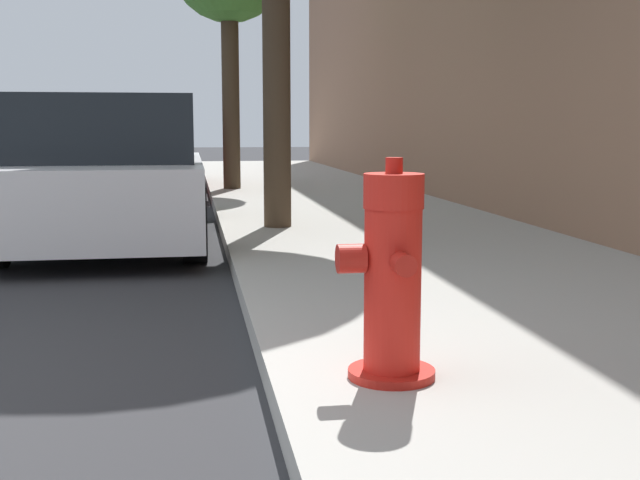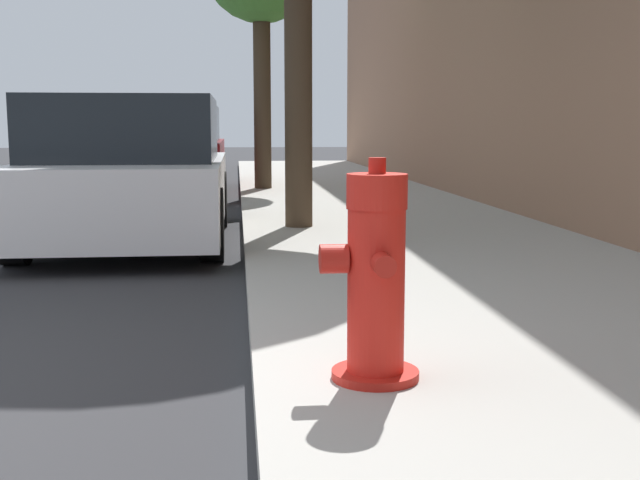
% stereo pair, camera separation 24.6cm
% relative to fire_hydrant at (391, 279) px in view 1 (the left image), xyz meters
% --- Properties ---
extents(sidewalk_slab, '(3.16, 40.00, 0.13)m').
position_rel_fire_hydrant_xyz_m(sidewalk_slab, '(1.10, 0.28, -0.47)').
color(sidewalk_slab, '#A8A59E').
rests_on(sidewalk_slab, ground_plane).
extents(fire_hydrant, '(0.40, 0.41, 0.89)m').
position_rel_fire_hydrant_xyz_m(fire_hydrant, '(0.00, 0.00, 0.00)').
color(fire_hydrant, red).
rests_on(fire_hydrant, sidewalk_slab).
extents(parked_car_near, '(1.80, 3.87, 1.41)m').
position_rel_fire_hydrant_xyz_m(parked_car_near, '(-1.56, 4.82, 0.14)').
color(parked_car_near, silver).
rests_on(parked_car_near, ground_plane).
extents(parked_car_mid, '(1.78, 4.45, 1.47)m').
position_rel_fire_hydrant_xyz_m(parked_car_mid, '(-1.65, 10.68, 0.17)').
color(parked_car_mid, maroon).
rests_on(parked_car_mid, ground_plane).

